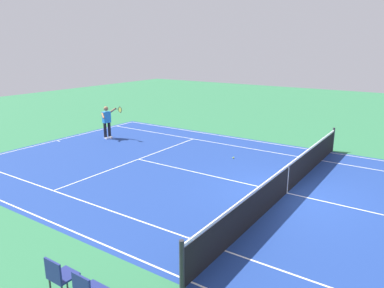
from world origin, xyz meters
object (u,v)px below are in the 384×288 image
spectator_chair_5 (59,275)px  tennis_ball (233,158)px  tennis_player_near (107,120)px  tennis_net (288,179)px

spectator_chair_5 → tennis_ball: bearing=-81.4°
tennis_player_near → tennis_ball: size_ratio=25.71×
tennis_ball → spectator_chair_5: spectator_chair_5 is taller
tennis_net → tennis_player_near: (10.10, -1.79, 0.44)m
spectator_chair_5 → tennis_net: bearing=-103.2°
tennis_player_near → spectator_chair_5: size_ratio=1.93×
tennis_ball → spectator_chair_5: bearing=98.6°
tennis_net → tennis_player_near: bearing=-10.1°
tennis_ball → spectator_chair_5: (-1.44, 9.60, 0.49)m
tennis_net → tennis_ball: 3.95m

